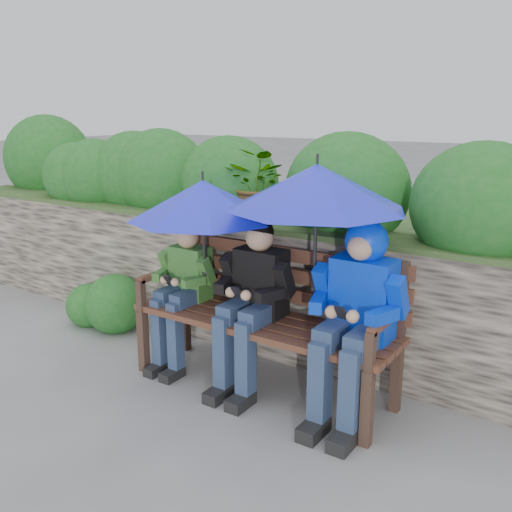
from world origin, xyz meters
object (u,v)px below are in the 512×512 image
Objects in this scene: park_bench at (268,309)px; umbrella_left at (203,200)px; boy_middle at (253,296)px; boy_right at (356,306)px; boy_left at (182,286)px; umbrella_right at (317,187)px.

park_bench is 0.87m from umbrella_left.
boy_middle is 0.94× the size of boy_right.
park_bench is at bearing 6.71° from boy_left.
boy_middle is 0.74m from umbrella_left.
umbrella_left is (-0.43, 0.03, 0.61)m from boy_middle.
umbrella_right is (1.05, 0.06, 0.80)m from boy_left.
boy_left is at bearing 179.86° from boy_right.
umbrella_left is at bearing -172.97° from park_bench.
park_bench is 1.50× the size of boy_right.
boy_left is at bearing -174.09° from umbrella_left.
park_bench is 1.79× the size of umbrella_left.
boy_middle is 1.12× the size of umbrella_left.
park_bench is at bearing 7.03° from umbrella_left.
park_bench is 1.73× the size of boy_left.
park_bench is 0.93m from umbrella_right.
boy_right is 1.11× the size of umbrella_right.
park_bench is at bearing 55.46° from boy_middle.
umbrella_left reaches higher than park_bench.
umbrella_right is at bearing 2.79° from umbrella_left.
boy_right reaches higher than park_bench.
boy_middle is 1.05× the size of umbrella_right.
boy_middle is at bearing -170.33° from umbrella_right.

